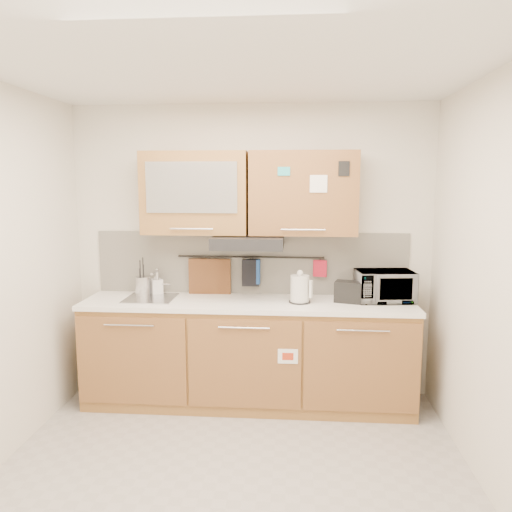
# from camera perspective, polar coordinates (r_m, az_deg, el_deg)

# --- Properties ---
(floor) EXTENTS (3.20, 3.20, 0.00)m
(floor) POSITION_cam_1_polar(r_m,az_deg,el_deg) (3.54, -2.93, -24.54)
(floor) COLOR #9E9993
(floor) RESTS_ON ground
(ceiling) EXTENTS (3.20, 3.20, 0.00)m
(ceiling) POSITION_cam_1_polar(r_m,az_deg,el_deg) (3.04, -3.33, 21.26)
(ceiling) COLOR white
(ceiling) RESTS_ON wall_back
(wall_back) EXTENTS (3.20, 0.00, 3.20)m
(wall_back) POSITION_cam_1_polar(r_m,az_deg,el_deg) (4.50, -0.58, 0.49)
(wall_back) COLOR silver
(wall_back) RESTS_ON ground
(wall_right) EXTENTS (0.00, 3.00, 3.00)m
(wall_right) POSITION_cam_1_polar(r_m,az_deg,el_deg) (3.24, 26.29, -3.58)
(wall_right) COLOR silver
(wall_right) RESTS_ON ground
(base_cabinet) EXTENTS (2.80, 0.64, 0.88)m
(base_cabinet) POSITION_cam_1_polar(r_m,az_deg,el_deg) (4.42, -0.93, -11.64)
(base_cabinet) COLOR #AB783C
(base_cabinet) RESTS_ON floor
(countertop) EXTENTS (2.82, 0.62, 0.04)m
(countertop) POSITION_cam_1_polar(r_m,az_deg,el_deg) (4.27, -0.95, -5.41)
(countertop) COLOR white
(countertop) RESTS_ON base_cabinet
(backsplash) EXTENTS (2.80, 0.02, 0.56)m
(backsplash) POSITION_cam_1_polar(r_m,az_deg,el_deg) (4.50, -0.60, -0.79)
(backsplash) COLOR silver
(backsplash) RESTS_ON countertop
(upper_cabinets) EXTENTS (1.82, 0.37, 0.70)m
(upper_cabinets) POSITION_cam_1_polar(r_m,az_deg,el_deg) (4.28, -0.87, 7.20)
(upper_cabinets) COLOR #AB783C
(upper_cabinets) RESTS_ON wall_back
(range_hood) EXTENTS (0.60, 0.46, 0.10)m
(range_hood) POSITION_cam_1_polar(r_m,az_deg,el_deg) (4.24, -0.89, 1.62)
(range_hood) COLOR black
(range_hood) RESTS_ON upper_cabinets
(sink) EXTENTS (0.42, 0.40, 0.26)m
(sink) POSITION_cam_1_polar(r_m,az_deg,el_deg) (4.44, -11.92, -4.73)
(sink) COLOR silver
(sink) RESTS_ON countertop
(utensil_rail) EXTENTS (1.30, 0.02, 0.02)m
(utensil_rail) POSITION_cam_1_polar(r_m,az_deg,el_deg) (4.46, -0.64, -0.11)
(utensil_rail) COLOR black
(utensil_rail) RESTS_ON backsplash
(utensil_crock) EXTENTS (0.16, 0.16, 0.34)m
(utensil_crock) POSITION_cam_1_polar(r_m,az_deg,el_deg) (4.57, -12.81, -3.32)
(utensil_crock) COLOR #B1B1B6
(utensil_crock) RESTS_ON countertop
(kettle) EXTENTS (0.21, 0.21, 0.28)m
(kettle) POSITION_cam_1_polar(r_m,az_deg,el_deg) (4.20, 5.05, -3.86)
(kettle) COLOR silver
(kettle) RESTS_ON countertop
(toaster) EXTENTS (0.26, 0.20, 0.18)m
(toaster) POSITION_cam_1_polar(r_m,az_deg,el_deg) (4.28, 10.60, -4.02)
(toaster) COLOR black
(toaster) RESTS_ON countertop
(microwave) EXTENTS (0.51, 0.37, 0.26)m
(microwave) POSITION_cam_1_polar(r_m,az_deg,el_deg) (4.37, 14.48, -3.35)
(microwave) COLOR #999999
(microwave) RESTS_ON countertop
(soap_bottle) EXTENTS (0.13, 0.13, 0.21)m
(soap_bottle) POSITION_cam_1_polar(r_m,az_deg,el_deg) (4.58, -11.27, -3.05)
(soap_bottle) COLOR #999999
(soap_bottle) RESTS_ON countertop
(cutting_board) EXTENTS (0.38, 0.04, 0.47)m
(cutting_board) POSITION_cam_1_polar(r_m,az_deg,el_deg) (4.53, -5.30, -3.26)
(cutting_board) COLOR brown
(cutting_board) RESTS_ON utensil_rail
(oven_mitt) EXTENTS (0.13, 0.04, 0.22)m
(oven_mitt) POSITION_cam_1_polar(r_m,az_deg,el_deg) (4.46, -0.38, -1.80)
(oven_mitt) COLOR navy
(oven_mitt) RESTS_ON utensil_rail
(dark_pouch) EXTENTS (0.16, 0.05, 0.24)m
(dark_pouch) POSITION_cam_1_polar(r_m,az_deg,el_deg) (4.46, -0.64, -1.93)
(dark_pouch) COLOR black
(dark_pouch) RESTS_ON utensil_rail
(pot_holder) EXTENTS (0.12, 0.05, 0.15)m
(pot_holder) POSITION_cam_1_polar(r_m,az_deg,el_deg) (4.44, 7.32, -1.43)
(pot_holder) COLOR #AD172C
(pot_holder) RESTS_ON utensil_rail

